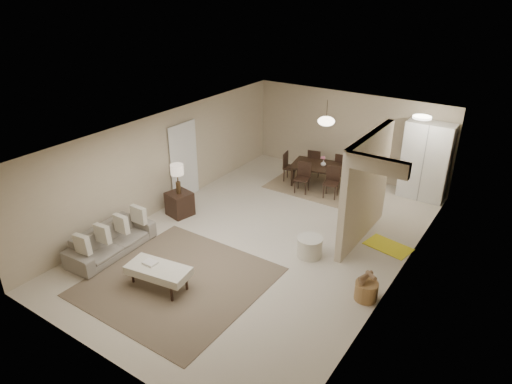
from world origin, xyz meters
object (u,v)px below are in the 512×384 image
Objects in this scene: round_pouf at (310,247)px; sofa at (111,241)px; dining_table at (322,176)px; pantry_cabinet at (426,161)px; ottoman_bench at (158,271)px; wicker_basket at (366,291)px; side_table at (180,204)px.

sofa is at bearing -147.97° from round_pouf.
pantry_cabinet is at bearing 6.96° from dining_table.
round_pouf is at bearing 44.39° from ottoman_bench.
sofa is 1.14× the size of dining_table.
ottoman_bench is 6.02m from dining_table.
wicker_basket is 0.24× the size of dining_table.
pantry_cabinet is 4.48m from round_pouf.
side_table reaches higher than ottoman_bench.
pantry_cabinet is at bearing 94.61° from wicker_basket.
sofa is 1.76m from ottoman_bench.
side_table is 0.34× the size of dining_table.
dining_table reaches higher than wicker_basket.
side_table reaches higher than wicker_basket.
sofa reaches higher than round_pouf.
dining_table is at bearing 76.05° from ottoman_bench.
sofa is 1.52× the size of ottoman_bench.
ottoman_bench is at bearing -105.89° from dining_table.
sofa is at bearing 161.10° from ottoman_bench.
pantry_cabinet is 7.52m from ottoman_bench.
dining_table reaches higher than sofa.
side_table is (-4.75, -4.40, -0.75)m from pantry_cabinet.
sofa reaches higher than wicker_basket.
ottoman_bench reaches higher than round_pouf.
pantry_cabinet is 3.49× the size of side_table.
pantry_cabinet is 1.19× the size of dining_table.
pantry_cabinet is at bearing -39.29° from sofa.
dining_table is at bearing 112.21° from round_pouf.
sofa is (-4.80, -6.53, -0.76)m from pantry_cabinet.
dining_table is (-2.96, 4.13, 0.13)m from wicker_basket.
round_pouf is 1.30× the size of wicker_basket.
ottoman_bench is at bearing -151.75° from wicker_basket.
round_pouf is at bearing -105.27° from pantry_cabinet.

